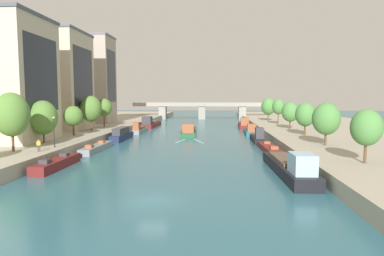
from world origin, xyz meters
name	(u,v)px	position (x,y,z in m)	size (l,w,h in m)	color
ground_plane	(152,201)	(0.00, 0.00, 0.00)	(400.00, 400.00, 0.00)	#2D6070
quay_left	(63,128)	(-34.16, 55.00, 0.82)	(36.00, 170.00, 1.64)	#A89E89
quay_right	(333,130)	(34.16, 55.00, 0.82)	(36.00, 170.00, 1.64)	#A89E89
barge_midriver	(189,131)	(-1.00, 51.58, 0.87)	(4.44, 19.86, 2.98)	#235633
wake_behind_barge	(190,141)	(0.18, 38.84, 0.01)	(5.59, 6.05, 0.03)	#A0CCD6
moored_boat_left_near	(57,163)	(-14.42, 12.25, 0.61)	(2.02, 10.75, 2.25)	maroon
moored_boat_left_midway	(97,147)	(-14.30, 25.82, 0.52)	(1.97, 12.07, 2.08)	gray
moored_boat_left_gap_after	(122,135)	(-14.17, 39.84, 1.10)	(2.08, 11.81, 2.64)	#1E284C
moored_boat_left_far	(139,129)	(-13.68, 53.90, 0.84)	(2.08, 11.31, 2.88)	gray
moored_boat_left_upstream	(150,124)	(-14.14, 70.45, 0.99)	(3.61, 16.96, 3.39)	maroon
moored_boat_right_second	(289,167)	(13.81, 10.31, 1.00)	(3.47, 16.85, 3.31)	black
moored_boat_right_lone	(269,149)	(14.23, 26.71, 0.51)	(2.46, 12.72, 2.06)	maroon
moored_boat_right_near	(257,138)	(13.72, 38.26, 0.91)	(2.01, 10.28, 3.15)	black
moored_boat_right_downstream	(250,131)	(13.78, 52.12, 0.83)	(3.01, 13.08, 2.78)	#23666B
moored_boat_right_gap_after	(244,125)	(13.64, 68.45, 0.95)	(3.53, 15.91, 3.25)	maroon
tree_left_by_lamp	(12,115)	(-21.53, 14.42, 6.56)	(4.58, 4.58, 7.85)	brown
tree_left_past_mid	(43,118)	(-21.79, 22.82, 5.66)	(4.39, 4.39, 6.73)	brown
tree_left_end_of_row	(73,116)	(-21.46, 33.09, 5.32)	(3.53, 3.53, 5.58)	brown
tree_left_far	(91,109)	(-21.85, 43.03, 6.37)	(4.61, 4.61, 7.56)	brown
tree_left_nearest	(104,107)	(-21.81, 51.41, 6.40)	(3.85, 3.85, 6.92)	brown
tree_right_distant	(366,128)	(21.73, 9.54, 5.57)	(3.31, 3.31, 5.94)	brown
tree_right_second	(326,119)	(21.92, 23.15, 5.64)	(4.08, 4.08, 6.42)	brown
tree_right_midway	(305,115)	(22.31, 36.09, 5.61)	(3.69, 3.69, 6.24)	brown
tree_right_end_of_row	(290,112)	(22.45, 49.33, 5.53)	(3.82, 3.82, 6.15)	brown
tree_right_by_lamp	(278,107)	(22.15, 61.95, 6.33)	(3.27, 3.27, 6.74)	brown
tree_right_third	(268,107)	(21.73, 75.89, 6.05)	(4.37, 4.37, 6.98)	brown
lamppost_left_bank	(54,131)	(-17.82, 18.37, 4.08)	(0.28, 0.28, 4.43)	black
building_left_far_end	(57,81)	(-30.34, 45.00, 12.60)	(12.94, 13.31, 21.87)	beige
building_left_tall	(89,80)	(-30.34, 64.38, 13.86)	(13.33, 9.50, 24.40)	#A89989
bridge_far	(202,109)	(0.00, 106.34, 4.26)	(56.31, 4.40, 6.78)	gray
person_on_quay	(39,145)	(-18.02, 14.46, 2.57)	(0.46, 0.36, 1.62)	#473D33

